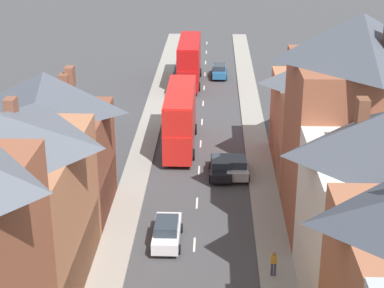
{
  "coord_description": "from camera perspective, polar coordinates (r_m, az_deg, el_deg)",
  "views": [
    {
      "loc": [
        1.13,
        -12.49,
        21.45
      ],
      "look_at": [
        -0.54,
        34.83,
        2.79
      ],
      "focal_mm": 60.0,
      "sensor_mm": 36.0,
      "label": 1
    }
  ],
  "objects": [
    {
      "name": "pavement_right",
      "position": [
        54.97,
        6.0,
        -1.51
      ],
      "size": [
        2.2,
        104.0,
        0.14
      ],
      "primitive_type": "cube",
      "color": "gray",
      "rests_on": "ground"
    },
    {
      "name": "car_parked_right_a",
      "position": [
        73.04,
        -1.39,
        5.12
      ],
      "size": [
        1.9,
        4.46,
        1.7
      ],
      "color": "maroon",
      "rests_on": "ground"
    },
    {
      "name": "car_far_grey",
      "position": [
        79.86,
        2.45,
        6.53
      ],
      "size": [
        1.9,
        4.59,
        1.67
      ],
      "color": "#236093",
      "rests_on": "ground"
    },
    {
      "name": "car_mid_black",
      "position": [
        51.75,
        2.59,
        -2.02
      ],
      "size": [
        1.9,
        4.41,
        1.6
      ],
      "color": "black",
      "rests_on": "ground"
    },
    {
      "name": "car_near_blue",
      "position": [
        51.81,
        4.03,
        -2.02
      ],
      "size": [
        1.9,
        3.92,
        1.62
      ],
      "color": "#B7BABF",
      "rests_on": "ground"
    },
    {
      "name": "double_decker_bus_lead",
      "position": [
        56.92,
        -1.05,
        2.39
      ],
      "size": [
        2.74,
        10.8,
        5.3
      ],
      "color": "red",
      "rests_on": "ground"
    },
    {
      "name": "centre_line_dashes",
      "position": [
        53.03,
        0.62,
        -2.35
      ],
      "size": [
        0.14,
        97.8,
        0.01
      ],
      "color": "silver",
      "rests_on": "ground"
    },
    {
      "name": "pedestrian_mid_right",
      "position": [
        38.85,
        7.28,
        -10.39
      ],
      "size": [
        0.36,
        0.22,
        1.61
      ],
      "color": "#3D4256",
      "rests_on": "pavement_right"
    },
    {
      "name": "car_near_silver",
      "position": [
        42.17,
        -2.25,
        -7.78
      ],
      "size": [
        1.9,
        4.48,
        1.66
      ],
      "color": "silver",
      "rests_on": "ground"
    },
    {
      "name": "double_decker_bus_mid_street",
      "position": [
        76.59,
        -0.24,
        7.42
      ],
      "size": [
        2.74,
        10.8,
        5.3
      ],
      "color": "red",
      "rests_on": "ground"
    },
    {
      "name": "pavement_left",
      "position": [
        55.18,
        -4.63,
        -1.37
      ],
      "size": [
        2.2,
        104.0,
        0.14
      ],
      "primitive_type": "cube",
      "color": "gray",
      "rests_on": "ground"
    }
  ]
}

